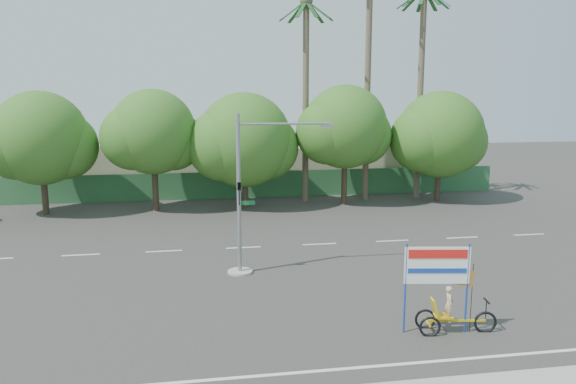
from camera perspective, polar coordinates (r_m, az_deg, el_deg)
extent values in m
plane|color=#33302D|center=(21.78, 2.68, -11.16)|extent=(120.00, 120.00, 0.00)
cube|color=#336B3D|center=(42.11, -3.45, 0.78)|extent=(38.00, 0.08, 2.00)
cube|color=beige|center=(46.54, -16.41, 2.53)|extent=(12.00, 8.00, 4.00)
cube|color=beige|center=(47.83, 5.55, 2.86)|extent=(14.00, 8.00, 3.60)
cylinder|color=#473828|center=(39.52, -23.52, 0.42)|extent=(0.40, 0.40, 3.52)
sphere|color=#225D1B|center=(39.14, -23.85, 5.04)|extent=(6.00, 6.00, 6.00)
sphere|color=#225D1B|center=(39.17, -21.77, 4.36)|extent=(4.32, 4.32, 4.32)
sphere|color=#225D1B|center=(39.28, -25.82, 4.43)|extent=(4.56, 4.56, 4.56)
cylinder|color=#473828|center=(38.39, -13.35, 0.90)|extent=(0.40, 0.40, 3.74)
sphere|color=#225D1B|center=(37.99, -13.56, 5.96)|extent=(5.60, 5.60, 5.60)
sphere|color=#225D1B|center=(38.27, -11.61, 5.17)|extent=(4.03, 4.03, 4.03)
sphere|color=#225D1B|center=(37.88, -15.48, 5.35)|extent=(4.26, 4.26, 4.26)
cylinder|color=#473828|center=(38.47, -4.39, 0.84)|extent=(0.40, 0.40, 3.30)
sphere|color=#225D1B|center=(38.09, -4.45, 5.29)|extent=(6.40, 6.40, 6.40)
sphere|color=#225D1B|center=(38.59, -2.34, 4.60)|extent=(4.61, 4.61, 4.61)
sphere|color=#225D1B|center=(37.77, -6.59, 4.76)|extent=(4.86, 4.86, 4.86)
cylinder|color=#473828|center=(39.64, 5.74, 1.52)|extent=(0.40, 0.40, 3.87)
sphere|color=#225D1B|center=(39.26, 5.83, 6.60)|extent=(5.80, 5.80, 5.80)
sphere|color=#225D1B|center=(39.95, 7.52, 5.74)|extent=(4.18, 4.18, 4.18)
sphere|color=#225D1B|center=(38.72, 4.04, 6.05)|extent=(4.41, 4.41, 4.41)
cylinder|color=#473828|center=(42.04, 14.98, 1.42)|extent=(0.40, 0.40, 3.43)
sphere|color=#225D1B|center=(41.69, 15.18, 5.65)|extent=(6.20, 6.20, 6.20)
sphere|color=#225D1B|center=(42.60, 16.70, 4.93)|extent=(4.46, 4.46, 4.46)
sphere|color=#225D1B|center=(40.93, 13.52, 5.21)|extent=(4.71, 4.71, 4.71)
cylinder|color=#70604C|center=(41.19, 8.09, 10.96)|extent=(0.44, 0.44, 17.00)
cylinder|color=#70604C|center=(42.55, 13.27, 9.42)|extent=(0.44, 0.44, 15.00)
cube|color=#1C4C21|center=(43.85, 14.25, 18.37)|extent=(1.65, 1.44, 1.36)
cube|color=#1C4C21|center=(43.93, 13.37, 18.39)|extent=(0.61, 1.93, 1.36)
cube|color=#1C4C21|center=(43.60, 12.62, 18.49)|extent=(1.20, 1.80, 1.36)
cylinder|color=#70604C|center=(40.08, 1.81, 8.93)|extent=(0.44, 0.44, 14.00)
sphere|color=#70604C|center=(40.52, 1.87, 18.88)|extent=(0.90, 0.90, 0.90)
cube|color=#1C4C21|center=(40.62, 3.23, 17.90)|extent=(1.91, 0.28, 1.36)
cube|color=#1C4C21|center=(41.16, 2.72, 17.81)|extent=(1.65, 1.44, 1.36)
cube|color=#1C4C21|center=(41.36, 1.83, 17.78)|extent=(0.61, 1.93, 1.36)
cube|color=#1C4C21|center=(41.13, 0.95, 17.82)|extent=(1.20, 1.80, 1.36)
cube|color=#1C4C21|center=(40.58, 0.48, 17.93)|extent=(1.89, 0.92, 1.36)
cube|color=#1C4C21|center=(39.95, 0.65, 18.05)|extent=(1.89, 0.92, 1.36)
cube|color=#1C4C21|center=(39.54, 1.40, 18.13)|extent=(1.20, 1.80, 1.36)
cube|color=#1C4C21|center=(39.56, 2.38, 18.12)|extent=(0.61, 1.93, 1.36)
cube|color=#1C4C21|center=(39.99, 3.11, 18.03)|extent=(1.65, 1.44, 1.36)
cylinder|color=gray|center=(25.15, -4.89, -8.07)|extent=(1.10, 1.10, 0.10)
cylinder|color=gray|center=(24.29, -5.02, -0.32)|extent=(0.18, 0.18, 7.00)
cylinder|color=gray|center=(24.15, -0.36, 6.95)|extent=(4.00, 0.10, 0.10)
cube|color=gray|center=(24.52, 4.06, 6.74)|extent=(0.55, 0.20, 0.12)
imported|color=black|center=(24.05, -4.98, -0.19)|extent=(0.16, 0.20, 1.00)
cube|color=#14662D|center=(24.38, -4.19, -1.11)|extent=(0.70, 0.04, 0.18)
torus|color=black|center=(20.29, 19.40, -12.38)|extent=(0.77, 0.21, 0.77)
torus|color=black|center=(20.04, 13.77, -12.45)|extent=(0.72, 0.20, 0.72)
torus|color=black|center=(19.47, 14.23, -13.16)|extent=(0.72, 0.20, 0.72)
cube|color=gold|center=(19.97, 16.75, -12.39)|extent=(1.91, 0.38, 0.07)
cube|color=gold|center=(19.74, 14.00, -12.74)|extent=(0.18, 0.68, 0.06)
cube|color=gold|center=(19.79, 15.49, -12.05)|extent=(0.63, 0.56, 0.07)
cube|color=gold|center=(19.59, 14.66, -11.24)|extent=(0.33, 0.51, 0.61)
cylinder|color=black|center=(20.13, 19.48, -11.19)|extent=(0.04, 0.04, 0.62)
cube|color=black|center=(20.02, 19.53, -10.37)|extent=(0.13, 0.51, 0.05)
imported|color=#CCB284|center=(19.68, 16.04, -10.86)|extent=(0.36, 0.49, 1.22)
cylinder|color=#163FA8|center=(19.14, 11.82, -9.58)|extent=(0.07, 0.07, 3.06)
cylinder|color=#163FA8|center=(19.66, 17.72, -9.32)|extent=(0.07, 0.07, 3.06)
cube|color=white|center=(19.12, 14.92, -7.22)|extent=(2.13, 0.40, 1.25)
cube|color=red|center=(18.97, 15.01, -6.11)|extent=(1.90, 0.32, 0.29)
cube|color=#163FA8|center=(19.14, 14.93, -7.74)|extent=(1.90, 0.32, 0.16)
cylinder|color=black|center=(19.82, 18.14, -10.22)|extent=(0.03, 0.03, 2.38)
cube|color=red|center=(19.46, 17.14, -8.25)|extent=(0.99, 0.18, 0.74)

